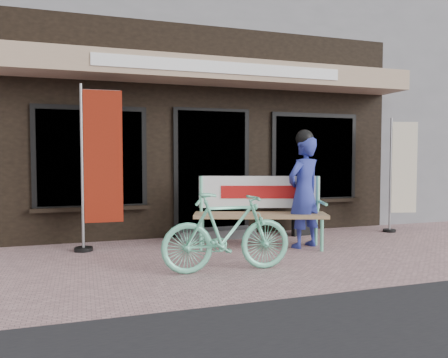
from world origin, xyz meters
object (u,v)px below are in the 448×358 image
object	(u,v)px
bicycle	(227,232)
nobori_red	(100,165)
nobori_cream	(402,173)
menu_stand	(305,205)
bench	(260,205)
person	(304,190)

from	to	relation	value
bicycle	nobori_red	distance (m)	2.33
nobori_cream	menu_stand	size ratio (longest dim) A/B	2.02
nobori_cream	bench	bearing A→B (deg)	-158.11
bench	nobori_cream	size ratio (longest dim) A/B	0.98
nobori_cream	nobori_red	bearing A→B (deg)	-166.74
bicycle	menu_stand	xyz separation A→B (m)	(2.05, 1.86, 0.05)
person	nobori_red	world-z (taller)	nobori_red
nobori_red	nobori_cream	world-z (taller)	nobori_red
menu_stand	bench	bearing A→B (deg)	-161.35
bench	nobori_red	xyz separation A→B (m)	(-2.32, 0.48, 0.62)
person	nobori_cream	distance (m)	2.43
bicycle	person	bearing A→B (deg)	-55.16
bench	nobori_red	size ratio (longest dim) A/B	0.84
bench	menu_stand	xyz separation A→B (m)	(1.12, 0.63, -0.10)
bench	nobori_cream	world-z (taller)	nobori_cream
bench	nobori_red	distance (m)	2.45
person	bicycle	bearing A→B (deg)	-168.48
nobori_red	bicycle	bearing A→B (deg)	-48.02
nobori_cream	menu_stand	world-z (taller)	nobori_cream
bench	bicycle	size ratio (longest dim) A/B	1.29
bench	bicycle	xyz separation A→B (m)	(-0.93, -1.22, -0.15)
bench	person	bearing A→B (deg)	-3.14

